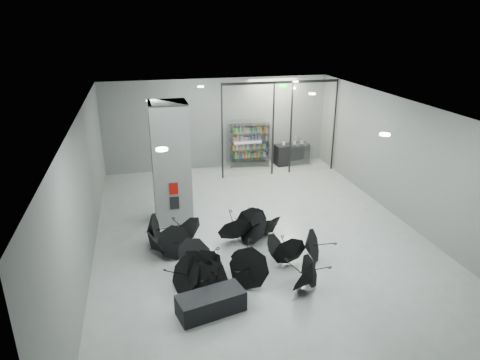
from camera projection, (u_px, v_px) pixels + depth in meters
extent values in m
plane|color=gray|center=(260.00, 238.00, 13.46)|extent=(14.00, 14.00, 0.00)
cube|color=slate|center=(263.00, 111.00, 12.04)|extent=(10.00, 14.00, 0.02)
cube|color=#5C5E5C|center=(218.00, 124.00, 19.11)|extent=(10.00, 0.02, 4.00)
cube|color=#5C5E5C|center=(393.00, 339.00, 6.39)|extent=(10.00, 0.02, 4.00)
cube|color=#5C5E5C|center=(84.00, 193.00, 11.66)|extent=(0.02, 14.00, 4.00)
cube|color=#5C5E5C|center=(411.00, 165.00, 13.84)|extent=(0.02, 14.00, 4.00)
cube|color=slate|center=(171.00, 163.00, 14.02)|extent=(1.20, 1.20, 4.00)
cube|color=#A50A07|center=(174.00, 189.00, 13.69)|extent=(0.28, 0.04, 0.38)
cube|color=black|center=(175.00, 203.00, 13.87)|extent=(0.30, 0.03, 0.42)
cube|color=#0CE533|center=(283.00, 86.00, 17.44)|extent=(0.30, 0.06, 0.15)
cube|color=silver|center=(248.00, 131.00, 17.97)|extent=(2.20, 0.02, 3.95)
cube|color=silver|center=(313.00, 127.00, 18.60)|extent=(2.00, 0.02, 3.95)
cube|color=black|center=(222.00, 132.00, 17.73)|extent=(0.06, 0.06, 4.00)
cube|color=black|center=(273.00, 129.00, 18.21)|extent=(0.06, 0.06, 4.00)
cube|color=black|center=(291.00, 128.00, 18.38)|extent=(0.06, 0.06, 4.00)
cube|color=black|center=(334.00, 126.00, 18.82)|extent=(0.06, 0.06, 4.00)
cube|color=black|center=(281.00, 82.00, 17.58)|extent=(5.00, 0.08, 0.10)
cube|color=black|center=(211.00, 303.00, 10.00)|extent=(1.67, 1.01, 0.50)
cube|color=black|center=(292.00, 154.00, 20.02)|extent=(1.62, 0.76, 0.94)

